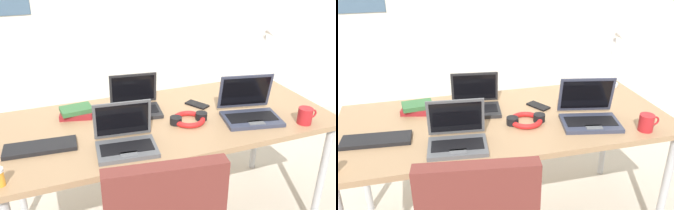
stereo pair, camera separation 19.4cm
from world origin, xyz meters
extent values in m
cube|color=#9E7A56|center=(0.00, 0.00, 0.72)|extent=(1.80, 0.80, 0.03)
cylinder|color=#B2B5BA|center=(0.84, -0.34, 0.35)|extent=(0.04, 0.04, 0.71)
cylinder|color=#B2B5BA|center=(-0.84, 0.34, 0.35)|extent=(0.04, 0.04, 0.71)
cylinder|color=#B2B5BA|center=(0.84, 0.34, 0.35)|extent=(0.04, 0.04, 0.71)
cylinder|color=white|center=(0.80, 0.31, 0.75)|extent=(0.12, 0.12, 0.02)
cylinder|color=white|center=(0.80, 0.31, 0.93)|extent=(0.02, 0.02, 0.34)
cylinder|color=white|center=(0.80, 0.27, 1.10)|extent=(0.01, 0.08, 0.01)
cone|color=white|center=(0.80, 0.23, 1.10)|extent=(0.07, 0.09, 0.09)
cube|color=#232326|center=(-0.15, 0.11, 0.75)|extent=(0.29, 0.22, 0.02)
cube|color=black|center=(-0.15, 0.11, 0.76)|extent=(0.25, 0.13, 0.00)
cube|color=#595B60|center=(-0.15, 0.05, 0.76)|extent=(0.08, 0.05, 0.00)
cube|color=#232326|center=(-0.13, 0.22, 0.85)|extent=(0.27, 0.07, 0.19)
cube|color=black|center=(-0.13, 0.22, 0.85)|extent=(0.25, 0.06, 0.16)
cube|color=#515459|center=(-0.30, -0.25, 0.75)|extent=(0.29, 0.22, 0.02)
cube|color=black|center=(-0.30, -0.25, 0.76)|extent=(0.25, 0.13, 0.00)
cube|color=#595B60|center=(-0.31, -0.31, 0.76)|extent=(0.08, 0.05, 0.00)
cube|color=#515459|center=(-0.29, -0.15, 0.85)|extent=(0.28, 0.06, 0.19)
cube|color=black|center=(-0.29, -0.15, 0.85)|extent=(0.25, 0.05, 0.16)
cube|color=#33384C|center=(0.41, -0.19, 0.75)|extent=(0.34, 0.26, 0.02)
cube|color=black|center=(0.41, -0.19, 0.76)|extent=(0.28, 0.16, 0.00)
cube|color=#595B60|center=(0.40, -0.25, 0.76)|extent=(0.09, 0.06, 0.00)
cube|color=#33384C|center=(0.44, -0.07, 0.86)|extent=(0.31, 0.11, 0.20)
cube|color=black|center=(0.44, -0.07, 0.86)|extent=(0.27, 0.09, 0.17)
cube|color=black|center=(-0.67, -0.09, 0.75)|extent=(0.34, 0.14, 0.02)
ellipsoid|color=black|center=(0.55, 0.26, 0.76)|extent=(0.10, 0.11, 0.03)
cube|color=black|center=(0.22, 0.10, 0.74)|extent=(0.12, 0.15, 0.01)
torus|color=red|center=(0.09, -0.08, 0.75)|extent=(0.18, 0.18, 0.03)
cylinder|color=black|center=(0.01, -0.08, 0.76)|extent=(0.06, 0.06, 0.04)
cylinder|color=black|center=(0.16, -0.08, 0.76)|extent=(0.06, 0.06, 0.04)
cylinder|color=gold|center=(-0.83, -0.32, 0.77)|extent=(0.04, 0.04, 0.06)
cube|color=maroon|center=(-0.47, 0.20, 0.76)|extent=(0.20, 0.16, 0.03)
cube|color=#336638|center=(-0.47, 0.20, 0.78)|extent=(0.18, 0.13, 0.03)
cylinder|color=#B21E23|center=(0.66, -0.31, 0.78)|extent=(0.08, 0.08, 0.09)
torus|color=#B21E23|center=(0.71, -0.31, 0.79)|extent=(0.05, 0.01, 0.05)
camera|label=1|loc=(-0.63, -1.65, 1.62)|focal=38.30mm
camera|label=2|loc=(-0.44, -1.71, 1.62)|focal=38.30mm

